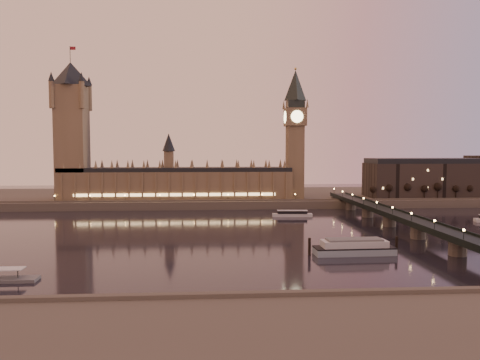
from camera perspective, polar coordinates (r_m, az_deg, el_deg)
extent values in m
plane|color=black|center=(253.47, -0.44, -6.61)|extent=(700.00, 700.00, 0.00)
cube|color=#423D35|center=(418.46, 2.33, -2.06)|extent=(560.00, 130.00, 6.00)
cube|color=brown|center=(371.82, -7.72, -0.67)|extent=(180.00, 26.00, 22.00)
cube|color=black|center=(371.06, -7.73, 1.27)|extent=(180.00, 22.00, 3.20)
cube|color=#FFCC7F|center=(358.93, -7.85, -1.79)|extent=(153.00, 0.25, 2.20)
cube|color=brown|center=(384.55, -19.77, 4.21)|extent=(22.00, 22.00, 88.00)
cone|color=black|center=(388.74, -19.95, 12.05)|extent=(31.68, 31.68, 18.00)
cylinder|color=black|center=(391.23, -20.00, 14.22)|extent=(0.44, 0.44, 12.00)
cube|color=maroon|center=(391.50, -19.70, 14.89)|extent=(4.00, 0.15, 2.50)
cube|color=brown|center=(376.34, 6.70, 2.14)|extent=(13.00, 13.00, 58.00)
cube|color=brown|center=(377.01, 6.74, 7.62)|extent=(16.00, 16.00, 14.00)
cylinder|color=#FFEAA5|center=(368.99, 6.98, 7.70)|extent=(9.60, 0.35, 9.60)
cylinder|color=#FFEAA5|center=(375.61, 5.50, 7.64)|extent=(0.35, 9.60, 9.60)
cube|color=black|center=(377.81, 6.75, 9.13)|extent=(13.00, 13.00, 6.00)
cone|color=black|center=(379.50, 6.77, 11.39)|extent=(17.68, 17.68, 24.00)
sphere|color=gold|center=(381.43, 6.79, 13.32)|extent=(2.00, 2.00, 2.00)
cube|color=black|center=(273.41, 19.25, -4.36)|extent=(13.00, 260.00, 2.00)
cube|color=black|center=(270.81, 18.03, -4.09)|extent=(0.60, 260.00, 1.00)
cube|color=black|center=(275.73, 20.46, -4.00)|extent=(0.60, 260.00, 1.00)
cube|color=black|center=(420.48, 22.54, 0.00)|extent=(110.00, 36.00, 28.00)
cube|color=black|center=(419.80, 22.60, 2.18)|extent=(108.00, 34.00, 4.00)
cylinder|color=black|center=(382.12, 15.96, -1.65)|extent=(0.70, 0.70, 8.78)
sphere|color=black|center=(381.72, 15.97, -0.97)|extent=(5.86, 5.86, 5.86)
cylinder|color=black|center=(386.77, 17.80, -1.63)|extent=(0.70, 0.70, 8.78)
sphere|color=black|center=(386.37, 17.81, -0.95)|extent=(5.86, 5.86, 5.86)
cylinder|color=black|center=(391.80, 19.58, -1.60)|extent=(0.70, 0.70, 8.78)
sphere|color=black|center=(391.41, 19.60, -0.93)|extent=(5.86, 5.86, 5.86)
cylinder|color=black|center=(397.20, 21.33, -1.57)|extent=(0.70, 0.70, 8.78)
sphere|color=black|center=(396.82, 21.34, -0.91)|extent=(5.86, 5.86, 5.86)
cylinder|color=black|center=(402.97, 23.02, -1.54)|extent=(0.70, 0.70, 8.78)
sphere|color=black|center=(402.59, 23.04, -0.89)|extent=(5.86, 5.86, 5.86)
cylinder|color=black|center=(409.07, 24.66, -1.50)|extent=(0.70, 0.70, 8.78)
sphere|color=black|center=(408.70, 24.68, -0.86)|extent=(5.86, 5.86, 5.86)
cylinder|color=black|center=(415.50, 26.26, -1.47)|extent=(0.70, 0.70, 8.78)
sphere|color=black|center=(415.13, 26.28, -0.84)|extent=(5.86, 5.86, 5.86)
cube|color=silver|center=(319.89, 6.39, -4.27)|extent=(27.28, 8.03, 1.97)
cube|color=black|center=(319.62, 6.39, -3.92)|extent=(20.22, 6.41, 1.97)
cube|color=silver|center=(319.47, 6.39, -3.71)|extent=(20.78, 6.68, 0.36)
cube|color=#8197A5|center=(211.43, 13.73, -8.43)|extent=(35.13, 10.86, 2.83)
cube|color=black|center=(211.08, 13.74, -7.98)|extent=(35.13, 10.86, 0.54)
cube|color=silver|center=(210.75, 13.75, -7.53)|extent=(28.56, 9.57, 2.83)
cube|color=#595B5E|center=(210.40, 13.76, -7.05)|extent=(24.18, 8.35, 0.76)
cylinder|color=black|center=(206.35, 8.46, -8.02)|extent=(1.20, 1.20, 7.40)
cylinder|color=black|center=(219.06, 18.55, -7.48)|extent=(1.20, 1.20, 7.40)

